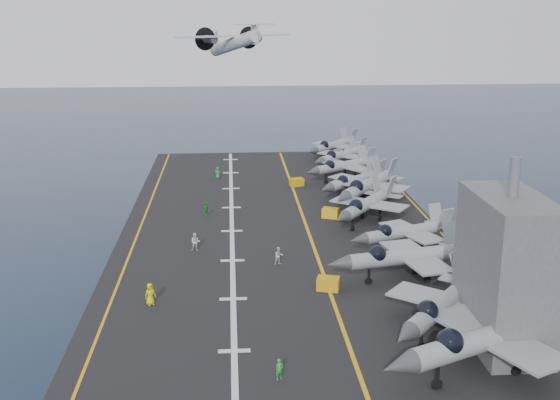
{
  "coord_description": "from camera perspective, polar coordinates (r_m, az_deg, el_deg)",
  "views": [
    {
      "loc": [
        -5.99,
        -79.16,
        36.16
      ],
      "look_at": [
        0.0,
        4.0,
        13.0
      ],
      "focal_mm": 45.0,
      "sensor_mm": 36.0,
      "label": 1
    }
  ],
  "objects": [
    {
      "name": "crew_4",
      "position": [
        88.75,
        -6.02,
        -0.78
      ],
      "size": [
        1.22,
        1.39,
        1.94
      ],
      "primitive_type": "imported",
      "color": "#268C33",
      "rests_on": "flight_deck"
    },
    {
      "name": "fighter_jet_1",
      "position": [
        59.01,
        13.18,
        -8.07
      ],
      "size": [
        16.92,
        17.55,
        5.1
      ],
      "primitive_type": null,
      "color": "#9EA7AD",
      "rests_on": "flight_deck"
    },
    {
      "name": "landing_centerline",
      "position": [
        83.24,
        -3.93,
        -2.53
      ],
      "size": [
        0.5,
        90.0,
        0.02
      ],
      "primitive_type": "cube",
      "color": "silver",
      "rests_on": "flight_deck"
    },
    {
      "name": "crew_5",
      "position": [
        108.65,
        -5.1,
        2.23
      ],
      "size": [
        1.24,
        1.27,
        1.78
      ],
      "primitive_type": "imported",
      "color": "#268C33",
      "rests_on": "flight_deck"
    },
    {
      "name": "fighter_jet_9",
      "position": [
        123.43,
        4.39,
        4.51
      ],
      "size": [
        15.36,
        15.62,
        4.57
      ],
      "primitive_type": null,
      "color": "#9EA5AE",
      "rests_on": "flight_deck"
    },
    {
      "name": "crew_7",
      "position": [
        72.29,
        -0.1,
        -4.56
      ],
      "size": [
        1.3,
        1.07,
        1.86
      ],
      "primitive_type": "imported",
      "color": "silver",
      "rests_on": "flight_deck"
    },
    {
      "name": "foul_line",
      "position": [
        83.73,
        2.25,
        -2.39
      ],
      "size": [
        0.35,
        90.0,
        0.02
      ],
      "primitive_type": "cube",
      "color": "gold",
      "rests_on": "flight_deck"
    },
    {
      "name": "tow_cart_b",
      "position": [
        88.33,
        4.13,
        -1.06
      ],
      "size": [
        2.38,
        1.98,
        1.22
      ],
      "primitive_type": null,
      "color": "gold",
      "rests_on": "flight_deck"
    },
    {
      "name": "crew_6",
      "position": [
        51.3,
        -0.04,
        -13.6
      ],
      "size": [
        1.12,
        0.93,
        1.59
      ],
      "primitive_type": "imported",
      "color": "green",
      "rests_on": "flight_deck"
    },
    {
      "name": "crew_2",
      "position": [
        76.75,
        -6.89,
        -3.41
      ],
      "size": [
        1.25,
        0.87,
        2.01
      ],
      "primitive_type": "imported",
      "color": "silver",
      "rests_on": "flight_deck"
    },
    {
      "name": "transport_plane",
      "position": [
        142.24,
        -3.72,
        12.58
      ],
      "size": [
        29.93,
        27.17,
        5.86
      ],
      "primitive_type": null,
      "color": "#B9BABD"
    },
    {
      "name": "ground",
      "position": [
        87.24,
        0.19,
        -8.96
      ],
      "size": [
        500.0,
        500.0,
        0.0
      ],
      "primitive_type": "plane",
      "color": "#142135",
      "rests_on": "ground"
    },
    {
      "name": "deck_edge_stbd",
      "position": [
        86.77,
        12.48,
        -2.11
      ],
      "size": [
        0.25,
        90.0,
        0.02
      ],
      "primitive_type": "cube",
      "color": "gold",
      "rests_on": "flight_deck"
    },
    {
      "name": "crew_0",
      "position": [
        63.9,
        -10.51,
        -7.53
      ],
      "size": [
        1.46,
        1.3,
        2.03
      ],
      "primitive_type": "imported",
      "color": "#DFCC06",
      "rests_on": "flight_deck"
    },
    {
      "name": "fighter_jet_5",
      "position": [
        94.46,
        7.11,
        1.27
      ],
      "size": [
        17.45,
        18.71,
        5.41
      ],
      "primitive_type": null,
      "color": "gray",
      "rests_on": "flight_deck"
    },
    {
      "name": "tow_cart_c",
      "position": [
        103.68,
        1.37,
        1.46
      ],
      "size": [
        2.23,
        1.83,
        1.15
      ],
      "primitive_type": null,
      "color": "#C99607",
      "rests_on": "flight_deck"
    },
    {
      "name": "deck_edge_port",
      "position": [
        83.97,
        -11.46,
        -2.65
      ],
      "size": [
        0.25,
        90.0,
        0.02
      ],
      "primitive_type": "cube",
      "color": "gold",
      "rests_on": "flight_deck"
    },
    {
      "name": "fighter_jet_8",
      "position": [
        115.2,
        5.01,
        3.71
      ],
      "size": [
        15.36,
        15.62,
        4.57
      ],
      "primitive_type": null,
      "color": "#9EA5AE",
      "rests_on": "flight_deck"
    },
    {
      "name": "hull",
      "position": [
        85.29,
        0.19,
        -5.91
      ],
      "size": [
        36.0,
        90.0,
        10.0
      ],
      "primitive_type": "cube",
      "color": "#56595E",
      "rests_on": "ground"
    },
    {
      "name": "fighter_jet_6",
      "position": [
        98.67,
        6.17,
        1.67
      ],
      "size": [
        15.61,
        15.36,
        4.57
      ],
      "primitive_type": null,
      "color": "#949CA2",
      "rests_on": "flight_deck"
    },
    {
      "name": "fighter_jet_2",
      "position": [
        69.01,
        10.38,
        -4.41
      ],
      "size": [
        16.36,
        12.63,
        5.08
      ],
      "primitive_type": null,
      "color": "gray",
      "rests_on": "flight_deck"
    },
    {
      "name": "fighter_jet_4",
      "position": [
        86.38,
        7.05,
        -0.25
      ],
      "size": [
        15.86,
        17.02,
        4.92
      ],
      "primitive_type": null,
      "color": "#979FA5",
      "rests_on": "flight_deck"
    },
    {
      "name": "flight_deck",
      "position": [
        83.53,
        0.2,
        -2.58
      ],
      "size": [
        38.0,
        92.0,
        0.4
      ],
      "primitive_type": "cube",
      "color": "black",
      "rests_on": "hull"
    },
    {
      "name": "island_superstructure",
      "position": [
        56.49,
        17.99,
        -4.13
      ],
      "size": [
        5.0,
        10.0,
        15.0
      ],
      "primitive_type": null,
      "color": "#56595E",
      "rests_on": "flight_deck"
    },
    {
      "name": "tow_cart_a",
      "position": [
        66.32,
        3.94,
        -6.79
      ],
      "size": [
        2.36,
        1.87,
        1.24
      ],
      "primitive_type": null,
      "color": "#CB970F",
      "rests_on": "flight_deck"
    },
    {
      "name": "fighter_jet_3",
      "position": [
        77.35,
        10.25,
        -2.47
      ],
      "size": [
        14.93,
        12.63,
        4.4
      ],
      "primitive_type": null,
      "color": "#8E979C",
      "rests_on": "flight_deck"
    },
    {
      "name": "fighter_jet_0",
      "position": [
        53.38,
        16.54,
        -10.57
      ],
      "size": [
        19.61,
        17.0,
        5.72
      ],
      "primitive_type": null,
      "color": "#8D969C",
      "rests_on": "flight_deck"
    },
    {
      "name": "fighter_jet_7",
      "position": [
        107.53,
        5.22,
        2.86
      ],
      "size": [
        15.93,
        14.81,
        4.6
      ],
      "primitive_type": null,
      "color": "gray",
      "rests_on": "flight_deck"
    }
  ]
}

